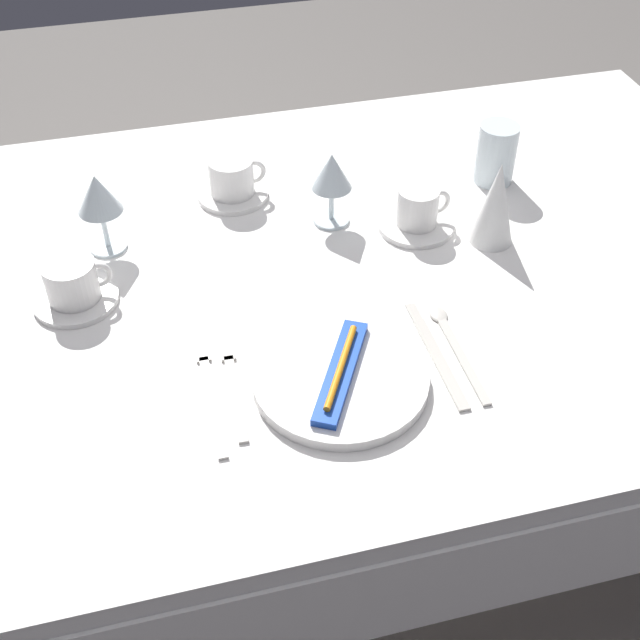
{
  "coord_description": "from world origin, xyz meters",
  "views": [
    {
      "loc": [
        -0.25,
        -1.09,
        1.63
      ],
      "look_at": [
        -0.01,
        -0.15,
        0.76
      ],
      "focal_mm": 47.3,
      "sensor_mm": 36.0,
      "label": 1
    }
  ],
  "objects": [
    {
      "name": "saucer_right",
      "position": [
        0.22,
        0.07,
        0.74
      ],
      "size": [
        0.14,
        0.14,
        0.01
      ],
      "primitive_type": "cylinder",
      "color": "white",
      "rests_on": "dining_table"
    },
    {
      "name": "dining_table",
      "position": [
        0.0,
        0.0,
        0.66
      ],
      "size": [
        1.8,
        1.11,
        0.74
      ],
      "color": "white",
      "rests_on": "ground"
    },
    {
      "name": "dinner_knife",
      "position": [
        0.14,
        -0.26,
        0.74
      ],
      "size": [
        0.02,
        0.24,
        0.0
      ],
      "color": "beige",
      "rests_on": "dining_table"
    },
    {
      "name": "drink_tumbler",
      "position": [
        0.42,
        0.18,
        0.79
      ],
      "size": [
        0.08,
        0.08,
        0.12
      ],
      "color": "silver",
      "rests_on": "dining_table"
    },
    {
      "name": "coffee_cup_left",
      "position": [
        -0.38,
        0.01,
        0.78
      ],
      "size": [
        0.11,
        0.08,
        0.07
      ],
      "color": "white",
      "rests_on": "saucer_left"
    },
    {
      "name": "coffee_cup_right",
      "position": [
        0.22,
        0.07,
        0.78
      ],
      "size": [
        0.1,
        0.07,
        0.07
      ],
      "color": "white",
      "rests_on": "saucer_right"
    },
    {
      "name": "napkin_folded",
      "position": [
        0.34,
        0.0,
        0.82
      ],
      "size": [
        0.08,
        0.08,
        0.16
      ],
      "primitive_type": "cone",
      "color": "white",
      "rests_on": "dining_table"
    },
    {
      "name": "fork_inner",
      "position": [
        -0.2,
        -0.24,
        0.74
      ],
      "size": [
        0.02,
        0.23,
        0.0
      ],
      "color": "beige",
      "rests_on": "dining_table"
    },
    {
      "name": "wine_glass_left",
      "position": [
        -0.32,
        0.14,
        0.85
      ],
      "size": [
        0.08,
        0.08,
        0.15
      ],
      "color": "silver",
      "rests_on": "dining_table"
    },
    {
      "name": "dinner_plate",
      "position": [
        -0.01,
        -0.27,
        0.75
      ],
      "size": [
        0.26,
        0.26,
        0.02
      ],
      "primitive_type": "cylinder",
      "color": "white",
      "rests_on": "dining_table"
    },
    {
      "name": "spoon_soup",
      "position": [
        0.18,
        -0.23,
        0.74
      ],
      "size": [
        0.03,
        0.22,
        0.01
      ],
      "color": "beige",
      "rests_on": "dining_table"
    },
    {
      "name": "fork_outer",
      "position": [
        -0.17,
        -0.24,
        0.74
      ],
      "size": [
        0.03,
        0.2,
        0.0
      ],
      "color": "beige",
      "rests_on": "dining_table"
    },
    {
      "name": "ground_plane",
      "position": [
        0.0,
        0.0,
        0.0
      ],
      "size": [
        6.0,
        6.0,
        0.0
      ],
      "primitive_type": "plane",
      "color": "slate"
    },
    {
      "name": "coffee_cup_far",
      "position": [
        -0.08,
        0.25,
        0.78
      ],
      "size": [
        0.11,
        0.08,
        0.07
      ],
      "color": "white",
      "rests_on": "saucer_far"
    },
    {
      "name": "toothbrush_package",
      "position": [
        -0.01,
        -0.27,
        0.77
      ],
      "size": [
        0.13,
        0.2,
        0.02
      ],
      "color": "blue",
      "rests_on": "dinner_plate"
    },
    {
      "name": "wine_glass_centre",
      "position": [
        0.08,
        0.13,
        0.84
      ],
      "size": [
        0.07,
        0.07,
        0.14
      ],
      "color": "silver",
      "rests_on": "dining_table"
    },
    {
      "name": "saucer_left",
      "position": [
        -0.38,
        0.01,
        0.74
      ],
      "size": [
        0.14,
        0.14,
        0.01
      ],
      "primitive_type": "cylinder",
      "color": "white",
      "rests_on": "dining_table"
    },
    {
      "name": "saucer_far",
      "position": [
        -0.08,
        0.25,
        0.74
      ],
      "size": [
        0.13,
        0.13,
        0.01
      ],
      "primitive_type": "cylinder",
      "color": "white",
      "rests_on": "dining_table"
    }
  ]
}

